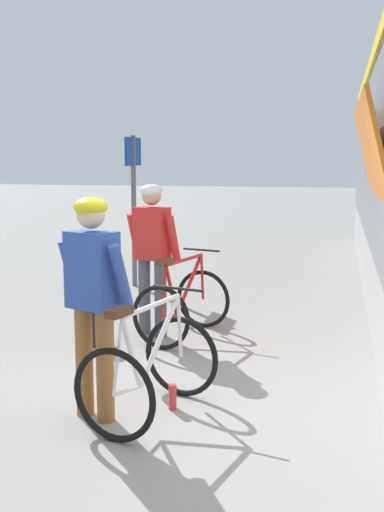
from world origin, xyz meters
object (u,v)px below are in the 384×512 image
object	(u,v)px
bicycle_near_white	(150,369)
cyclist_near_in_blue	(93,288)
backpack_on_platform	(99,328)
water_bottle_near_the_bikes	(173,397)
platform_sign_post	(134,185)
cyclist_far_in_red	(152,246)
bicycle_far_red	(183,304)

from	to	relation	value
bicycle_near_white	cyclist_near_in_blue	bearing A→B (deg)	-166.05
cyclist_near_in_blue	backpack_on_platform	distance (m)	2.14
backpack_on_platform	water_bottle_near_the_bikes	world-z (taller)	backpack_on_platform
bicycle_near_white	platform_sign_post	size ratio (longest dim) A/B	0.51
bicycle_near_white	backpack_on_platform	distance (m)	2.07
cyclist_far_in_red	bicycle_near_white	distance (m)	2.46
cyclist_far_in_red	bicycle_near_white	size ratio (longest dim) A/B	1.45
backpack_on_platform	bicycle_far_red	bearing A→B (deg)	49.74
cyclist_far_in_red	platform_sign_post	bearing A→B (deg)	112.32
cyclist_far_in_red	bicycle_far_red	bearing A→B (deg)	-4.71
bicycle_near_white	platform_sign_post	bearing A→B (deg)	109.52
bicycle_near_white	cyclist_far_in_red	bearing A→B (deg)	106.06
bicycle_near_white	water_bottle_near_the_bikes	xyz separation A→B (m)	(0.14, 0.19, -0.30)
cyclist_near_in_blue	water_bottle_near_the_bikes	distance (m)	1.14
cyclist_near_in_blue	cyclist_far_in_red	distance (m)	2.39
bicycle_near_white	backpack_on_platform	world-z (taller)	bicycle_near_white
backpack_on_platform	platform_sign_post	bearing A→B (deg)	119.33
bicycle_near_white	backpack_on_platform	bearing A→B (deg)	122.78
cyclist_near_in_blue	backpack_on_platform	world-z (taller)	cyclist_near_in_blue
bicycle_far_red	backpack_on_platform	size ratio (longest dim) A/B	3.03
cyclist_near_in_blue	bicycle_far_red	size ratio (longest dim) A/B	1.45
cyclist_near_in_blue	bicycle_near_white	size ratio (longest dim) A/B	1.45
cyclist_near_in_blue	bicycle_near_white	distance (m)	0.78
bicycle_far_red	backpack_on_platform	bearing A→B (deg)	-148.30
water_bottle_near_the_bikes	cyclist_far_in_red	bearing A→B (deg)	110.75
platform_sign_post	water_bottle_near_the_bikes	bearing A→B (deg)	-68.36
cyclist_near_in_blue	bicycle_far_red	world-z (taller)	cyclist_near_in_blue
bicycle_near_white	water_bottle_near_the_bikes	bearing A→B (deg)	54.56
bicycle_far_red	cyclist_near_in_blue	bearing A→B (deg)	-93.32
cyclist_far_in_red	bicycle_near_white	world-z (taller)	cyclist_far_in_red
cyclist_near_in_blue	water_bottle_near_the_bikes	world-z (taller)	cyclist_near_in_blue
bicycle_far_red	platform_sign_post	bearing A→B (deg)	118.43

